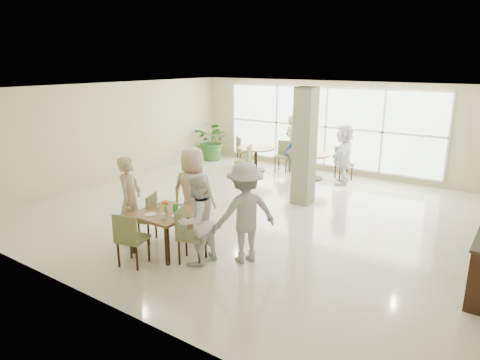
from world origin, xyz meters
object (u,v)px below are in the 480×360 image
Objects in this scene: potted_plant at (213,141)px; adult_b at (344,154)px; main_table at (166,216)px; teen_standing at (245,213)px; teen_right at (197,220)px; adult_a at (300,156)px; adult_standing at (293,144)px; round_table_left at (256,152)px; round_table_right at (313,160)px; teen_far at (193,192)px; teen_left at (130,200)px.

potted_plant is 0.81× the size of adult_b.
teen_standing is at bearing 19.12° from main_table.
teen_right is 5.39m from adult_a.
adult_a is 1.45m from adult_standing.
round_table_left is at bearing -11.45° from potted_plant.
adult_b is at bearing -176.46° from teen_right.
round_table_right is at bearing -132.88° from teen_standing.
teen_far reaches higher than round_table_left.
round_table_left is at bearing -151.13° from teen_right.
adult_standing reaches higher than round_table_right.
potted_plant is at bearing -104.57° from teen_standing.
round_table_left is at bearing -115.69° from teen_standing.
teen_standing is (5.33, -5.89, 0.19)m from potted_plant.
teen_standing reaches higher than adult_a.
round_table_right is 3.96m from potted_plant.
teen_far is at bearing -93.69° from adult_a.
main_table is at bearing -90.09° from round_table_right.
main_table is 0.57× the size of adult_standing.
main_table is 6.26m from round_table_left.
adult_standing is at bearing -117.09° from adult_b.
main_table is at bearing -92.86° from adult_a.
adult_a is at bearing -109.78° from teen_far.
adult_standing reaches higher than teen_far.
teen_right is at bearing 123.73° from adult_standing.
potted_plant is at bearing -138.88° from teen_right.
teen_left reaches higher than main_table.
teen_right is 0.90× the size of teen_standing.
adult_a reaches higher than main_table.
main_table is at bearing -37.62° from teen_standing.
teen_right is 0.94× the size of adult_b.
potted_plant is 4.87m from adult_b.
teen_right is at bearing 114.30° from teen_far.
adult_b is at bearing -119.74° from teen_far.
main_table and round_table_right have the same top height.
adult_standing is at bearing -126.07° from teen_standing.
teen_far is at bearing -90.83° from round_table_right.
adult_standing is (-2.25, 5.97, 0.02)m from teen_standing.
adult_a reaches higher than potted_plant.
adult_a is (3.93, -1.10, 0.15)m from potted_plant.
main_table is 7.49m from potted_plant.
adult_standing reaches higher than teen_right.
teen_standing is at bearing -100.05° from teen_left.
round_table_right is 6.21m from teen_right.
adult_b is at bearing -141.96° from teen_standing.
teen_left is at bearing -43.43° from teen_standing.
teen_standing is 5.66m from adult_b.
teen_far is at bearing -65.47° from teen_left.
potted_plant is 0.82× the size of adult_a.
adult_b is (-0.47, 5.64, -0.03)m from teen_standing.
teen_left reaches higher than potted_plant.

